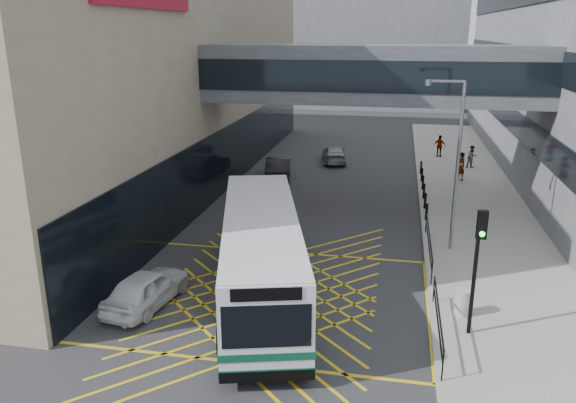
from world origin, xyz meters
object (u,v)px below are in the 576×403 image
Objects in this scene: car_dark at (278,168)px; traffic_light at (478,255)px; car_white at (147,288)px; pedestrian_b at (472,157)px; car_silver at (334,154)px; pedestrian_a at (461,167)px; pedestrian_c at (440,146)px; litter_bin at (462,302)px; bus at (261,253)px; street_lamp at (454,156)px.

car_dark is 21.90m from traffic_light.
car_white is 2.73× the size of pedestrian_b.
car_silver is (3.13, 5.77, -0.10)m from car_dark.
pedestrian_a is 1.13× the size of pedestrian_c.
car_dark is 20.54m from litter_bin.
car_silver is at bearing -63.01° from pedestrian_a.
pedestrian_a is (12.91, 20.18, 0.42)m from car_white.
car_white is at bearing -173.89° from bus.
bus is 24.77m from pedestrian_b.
car_white is 1.04× the size of car_silver.
car_dark is 2.55× the size of pedestrian_a.
street_lamp is 13.16m from pedestrian_a.
pedestrian_b is (14.10, 24.13, 0.27)m from car_white.
traffic_light is at bearing 96.17° from car_silver.
litter_bin is 19.06m from pedestrian_a.
car_white is 30.07m from pedestrian_c.
pedestrian_c is at bearing 88.38° from litter_bin.
street_lamp is (7.18, -17.11, 3.82)m from car_silver.
bus is 17.67m from car_dark.
car_white is at bearing -147.37° from pedestrian_b.
street_lamp is at bearing 46.13° from pedestrian_a.
street_lamp is at bearing -137.21° from car_white.
street_lamp reaches higher than car_silver.
car_silver is 8.51m from pedestrian_c.
street_lamp reaches higher than traffic_light.
litter_bin is at bearing 87.42° from traffic_light.
pedestrian_c is (8.00, 2.87, 0.34)m from car_silver.
pedestrian_c is (0.75, 26.36, 0.37)m from litter_bin.
bus is 2.85× the size of car_silver.
car_white is 11.63m from traffic_light.
street_lamp is 4.70× the size of pedestrian_b.
car_silver is 10.10m from pedestrian_b.
street_lamp is (-0.20, 7.74, 1.50)m from traffic_light.
bus reaches higher than car_silver.
traffic_light reaches higher than car_dark.
pedestrian_c reaches higher than car_silver.
car_dark is 14.20m from pedestrian_b.
bus is 7.42m from litter_bin.
litter_bin is (7.26, -23.49, -0.03)m from car_silver.
pedestrian_a reaches higher than pedestrian_c.
bus reaches higher than pedestrian_c.
street_lamp is at bearing 122.13° from car_dark.
traffic_light is at bearing -90.85° from street_lamp.
litter_bin is 0.58× the size of pedestrian_b.
car_white is 23.96m from pedestrian_a.
car_silver is at bearing 44.40° from pedestrian_c.
pedestrian_b is at bearing -142.78° from pedestrian_a.
car_dark is (-3.07, 17.37, -1.01)m from bus.
car_silver is 2.52× the size of pedestrian_c.
street_lamp reaches higher than pedestrian_c.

